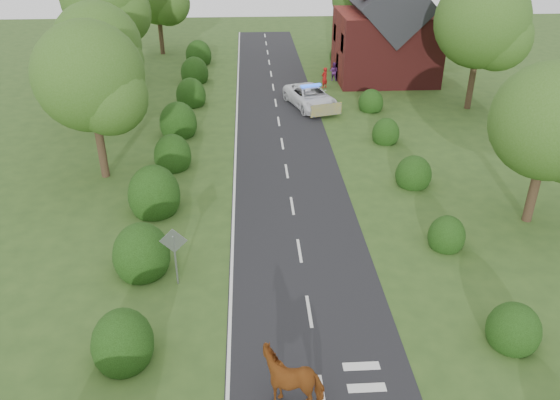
{
  "coord_description": "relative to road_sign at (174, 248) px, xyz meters",
  "views": [
    {
      "loc": [
        -1.99,
        -15.57,
        13.2
      ],
      "look_at": [
        -0.71,
        6.28,
        1.3
      ],
      "focal_mm": 35.0,
      "sensor_mm": 36.0,
      "label": 1
    }
  ],
  "objects": [
    {
      "name": "pedestrian_purple",
      "position": [
        10.2,
        27.69,
        -0.88
      ],
      "size": [
        0.91,
        0.82,
        1.55
      ],
      "primitive_type": "imported",
      "rotation": [
        0.0,
        0.0,
        2.77
      ],
      "color": "#522464",
      "rests_on": "ground"
    },
    {
      "name": "road_sign",
      "position": [
        0.0,
        0.0,
        0.0
      ],
      "size": [
        1.06,
        0.08,
        2.53
      ],
      "color": "gray",
      "rests_on": "ground"
    },
    {
      "name": "ground",
      "position": [
        5.0,
        -2.0,
        -1.65
      ],
      "size": [
        120.0,
        120.0,
        0.0
      ],
      "primitive_type": "plane",
      "color": "#304D1D"
    },
    {
      "name": "house",
      "position": [
        14.49,
        28.0,
        2.13
      ],
      "size": [
        8.0,
        7.4,
        9.17
      ],
      "color": "maroon",
      "rests_on": "ground"
    },
    {
      "name": "road",
      "position": [
        5.0,
        13.0,
        -1.64
      ],
      "size": [
        6.0,
        70.0,
        0.02
      ],
      "primitive_type": "cube",
      "color": "black",
      "rests_on": "ground"
    },
    {
      "name": "police_van",
      "position": [
        7.5,
        20.93,
        -0.88
      ],
      "size": [
        4.05,
        6.08,
        1.7
      ],
      "rotation": [
        0.0,
        0.0,
        0.29
      ],
      "color": "white",
      "rests_on": "ground"
    },
    {
      "name": "tree_left_a",
      "position": [
        -4.75,
        9.86,
        3.69
      ],
      "size": [
        5.74,
        5.6,
        8.38
      ],
      "color": "#332316",
      "rests_on": "ground"
    },
    {
      "name": "pedestrian_red",
      "position": [
        9.16,
        25.67,
        -0.82
      ],
      "size": [
        0.72,
        0.7,
        1.67
      ],
      "primitive_type": "imported",
      "rotation": [
        0.0,
        0.0,
        3.85
      ],
      "color": "maroon",
      "rests_on": "ground"
    },
    {
      "name": "cow",
      "position": [
        4.08,
        -5.92,
        -0.86
      ],
      "size": [
        2.41,
        1.54,
        1.6
      ],
      "primitive_type": "imported",
      "rotation": [
        0.0,
        0.0,
        -1.73
      ],
      "color": "maroon",
      "rests_on": "ground"
    },
    {
      "name": "tree_right_a",
      "position": [
        16.23,
        3.87,
        3.09
      ],
      "size": [
        5.33,
        5.2,
        7.56
      ],
      "color": "#332316",
      "rests_on": "ground"
    },
    {
      "name": "hedgerow_right",
      "position": [
        11.6,
        9.21,
        -1.1
      ],
      "size": [
        2.1,
        45.78,
        2.1
      ],
      "color": "black",
      "rests_on": "ground"
    },
    {
      "name": "tree_right_b",
      "position": [
        19.29,
        19.84,
        4.28
      ],
      "size": [
        6.56,
        6.4,
        9.4
      ],
      "color": "#332316",
      "rests_on": "ground"
    },
    {
      "name": "road_markings",
      "position": [
        3.4,
        10.93,
        -1.63
      ],
      "size": [
        4.96,
        70.0,
        0.01
      ],
      "color": "white",
      "rests_on": "road"
    },
    {
      "name": "hedgerow_left",
      "position": [
        -1.51,
        9.69,
        -0.91
      ],
      "size": [
        2.75,
        50.41,
        3.0
      ],
      "color": "black",
      "rests_on": "ground"
    },
    {
      "name": "tree_left_c",
      "position": [
        -7.7,
        27.83,
        4.88
      ],
      "size": [
        6.97,
        6.8,
        10.22
      ],
      "color": "#332316",
      "rests_on": "ground"
    },
    {
      "name": "tree_left_b",
      "position": [
        -6.25,
        17.86,
        3.39
      ],
      "size": [
        5.74,
        5.6,
        8.07
      ],
      "color": "#332316",
      "rests_on": "ground"
    }
  ]
}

